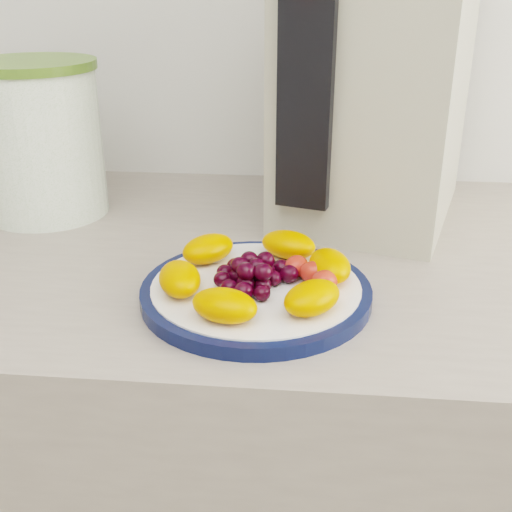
# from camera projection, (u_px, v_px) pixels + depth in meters

# --- Properties ---
(counter) EXTENTS (3.50, 0.60, 0.90)m
(counter) POSITION_uv_depth(u_px,v_px,m) (250.00, 511.00, 1.00)
(counter) COLOR gray
(counter) RESTS_ON floor
(plate_rim) EXTENTS (0.24, 0.24, 0.01)m
(plate_rim) POSITION_uv_depth(u_px,v_px,m) (256.00, 293.00, 0.68)
(plate_rim) COLOR #0B153B
(plate_rim) RESTS_ON counter
(plate_face) EXTENTS (0.22, 0.22, 0.02)m
(plate_face) POSITION_uv_depth(u_px,v_px,m) (256.00, 292.00, 0.68)
(plate_face) COLOR white
(plate_face) RESTS_ON counter
(canister) EXTENTS (0.20, 0.20, 0.20)m
(canister) POSITION_uv_depth(u_px,v_px,m) (41.00, 144.00, 0.88)
(canister) COLOR #3E711F
(canister) RESTS_ON counter
(canister_lid) EXTENTS (0.21, 0.21, 0.01)m
(canister_lid) POSITION_uv_depth(u_px,v_px,m) (30.00, 65.00, 0.84)
(canister_lid) COLOR #527228
(canister_lid) RESTS_ON canister
(appliance_body) EXTENTS (0.29, 0.35, 0.37)m
(appliance_body) POSITION_uv_depth(u_px,v_px,m) (379.00, 79.00, 0.85)
(appliance_body) COLOR #B4AF99
(appliance_body) RESTS_ON counter
(appliance_panel) EXTENTS (0.07, 0.04, 0.28)m
(appliance_panel) POSITION_uv_depth(u_px,v_px,m) (306.00, 91.00, 0.74)
(appliance_panel) COLOR black
(appliance_panel) RESTS_ON appliance_body
(fruit_plate) EXTENTS (0.21, 0.21, 0.03)m
(fruit_plate) POSITION_uv_depth(u_px,v_px,m) (262.00, 272.00, 0.67)
(fruit_plate) COLOR orange
(fruit_plate) RESTS_ON plate_face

